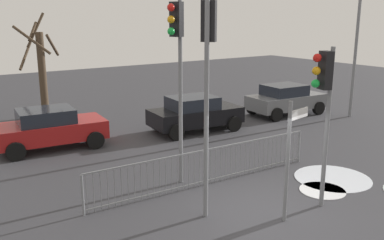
# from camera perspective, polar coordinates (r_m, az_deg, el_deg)

# --- Properties ---
(ground_plane) EXTENTS (60.00, 60.00, 0.00)m
(ground_plane) POSITION_cam_1_polar(r_m,az_deg,el_deg) (10.86, 9.36, -12.22)
(ground_plane) COLOR #38383D
(traffic_light_foreground_right) EXTENTS (0.55, 0.37, 4.02)m
(traffic_light_foreground_right) POSITION_cam_1_polar(r_m,az_deg,el_deg) (10.67, 17.23, 3.56)
(traffic_light_foreground_right) COLOR slate
(traffic_light_foreground_right) RESTS_ON ground
(traffic_light_rear_left) EXTENTS (0.54, 0.39, 5.17)m
(traffic_light_rear_left) POSITION_cam_1_polar(r_m,az_deg,el_deg) (11.59, -1.96, 9.06)
(traffic_light_rear_left) COLOR slate
(traffic_light_rear_left) RESTS_ON ground
(traffic_light_mid_right) EXTENTS (0.48, 0.46, 5.15)m
(traffic_light_mid_right) POSITION_cam_1_polar(r_m,az_deg,el_deg) (9.68, 2.17, 8.03)
(traffic_light_mid_right) COLOR slate
(traffic_light_mid_right) RESTS_ON ground
(direction_sign_post) EXTENTS (0.78, 0.20, 2.89)m
(direction_sign_post) POSITION_cam_1_polar(r_m,az_deg,el_deg) (10.07, 12.84, -4.55)
(direction_sign_post) COLOR slate
(direction_sign_post) RESTS_ON ground
(pedestrian_guard_railing) EXTENTS (7.34, 0.34, 1.07)m
(pedestrian_guard_railing) POSITION_cam_1_polar(r_m,az_deg,el_deg) (12.22, 2.11, -6.18)
(pedestrian_guard_railing) COLOR slate
(pedestrian_guard_railing) RESTS_ON ground
(car_grey_far) EXTENTS (3.90, 2.13, 1.47)m
(car_grey_far) POSITION_cam_1_polar(r_m,az_deg,el_deg) (21.19, 12.35, 2.75)
(car_grey_far) COLOR slate
(car_grey_far) RESTS_ON ground
(car_red_trailing) EXTENTS (3.94, 2.22, 1.47)m
(car_red_trailing) POSITION_cam_1_polar(r_m,az_deg,el_deg) (16.27, -18.40, -0.99)
(car_red_trailing) COLOR maroon
(car_red_trailing) RESTS_ON ground
(car_black_mid) EXTENTS (3.94, 2.21, 1.47)m
(car_black_mid) POSITION_cam_1_polar(r_m,az_deg,el_deg) (17.74, 0.38, 0.93)
(car_black_mid) COLOR black
(car_black_mid) RESTS_ON ground
(street_lamp) EXTENTS (0.36, 0.36, 6.56)m
(street_lamp) POSITION_cam_1_polar(r_m,az_deg,el_deg) (21.29, 21.18, 11.05)
(street_lamp) COLOR slate
(street_lamp) RESTS_ON ground
(bare_tree_left) EXTENTS (2.09, 2.27, 4.83)m
(bare_tree_left) POSITION_cam_1_polar(r_m,az_deg,el_deg) (21.25, -19.46, 6.50)
(bare_tree_left) COLOR #473828
(bare_tree_left) RESTS_ON ground
(snow_patch_kerb) EXTENTS (2.23, 2.23, 0.01)m
(snow_patch_kerb) POSITION_cam_1_polar(r_m,az_deg,el_deg) (13.51, 18.21, -7.37)
(snow_patch_kerb) COLOR silver
(snow_patch_kerb) RESTS_ON ground
(snow_patch_verge) EXTENTS (1.25, 1.25, 0.01)m
(snow_patch_verge) POSITION_cam_1_polar(r_m,az_deg,el_deg) (12.53, 16.98, -8.97)
(snow_patch_verge) COLOR white
(snow_patch_verge) RESTS_ON ground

